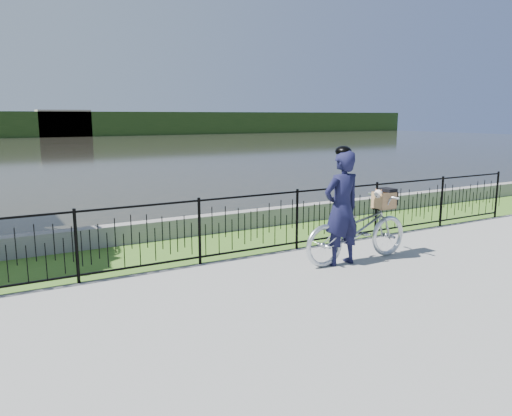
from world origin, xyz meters
TOP-DOWN VIEW (x-y plane):
  - ground at (0.00, 0.00)m, footprint 120.00×120.00m
  - grass_strip at (0.00, 2.60)m, footprint 60.00×2.00m
  - water at (0.00, 33.00)m, footprint 120.00×120.00m
  - quay_wall at (0.00, 3.60)m, footprint 60.00×0.30m
  - fence at (0.00, 1.60)m, footprint 14.00×0.06m
  - far_treeline at (0.00, 60.00)m, footprint 120.00×6.00m
  - far_building_right at (6.00, 58.50)m, footprint 6.00×3.00m
  - bicycle_rig at (1.45, 0.41)m, footprint 2.16×0.75m
  - cyclist at (1.07, 0.40)m, footprint 0.72×0.48m

SIDE VIEW (x-z plane):
  - ground at x=0.00m, z-range 0.00..0.00m
  - water at x=0.00m, z-range 0.00..0.00m
  - grass_strip at x=0.00m, z-range 0.00..0.01m
  - quay_wall at x=0.00m, z-range 0.00..0.40m
  - bicycle_rig at x=1.45m, z-range -0.05..1.20m
  - fence at x=0.00m, z-range 0.00..1.15m
  - cyclist at x=1.07m, z-range -0.02..2.00m
  - far_treeline at x=0.00m, z-range 0.00..3.00m
  - far_building_right at x=6.00m, z-range 0.00..3.20m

